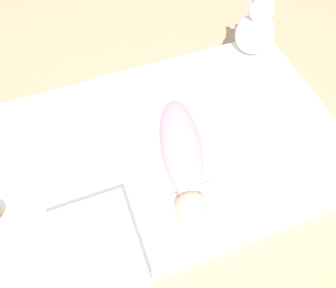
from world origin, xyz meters
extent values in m
plane|color=#9E8466|center=(0.00, 0.00, 0.00)|extent=(12.00, 12.00, 0.00)
cube|color=white|center=(0.00, 0.00, 0.07)|extent=(1.56, 0.92, 0.14)
cube|color=white|center=(-0.07, 0.30, 0.15)|extent=(0.20, 0.15, 0.02)
ellipsoid|color=pink|center=(-0.09, 0.06, 0.20)|extent=(0.26, 0.48, 0.12)
sphere|color=#DBB293|center=(-0.03, 0.31, 0.20)|extent=(0.12, 0.12, 0.12)
cube|color=white|center=(0.33, 0.33, 0.18)|extent=(0.30, 0.33, 0.08)
sphere|color=silver|center=(-0.65, -0.38, 0.24)|extent=(0.19, 0.19, 0.19)
sphere|color=silver|center=(-0.65, -0.38, 0.37)|extent=(0.11, 0.11, 0.11)
camera|label=1|loc=(0.20, 0.68, 1.28)|focal=35.00mm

